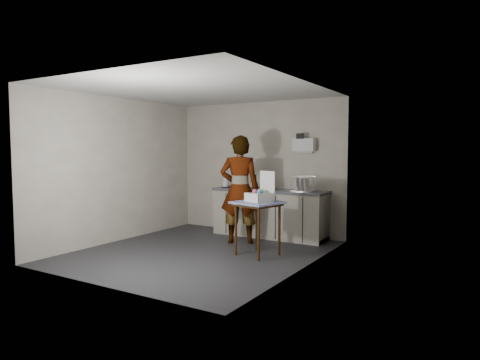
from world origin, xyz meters
The scene contains 15 objects.
ground centered at (0.00, 0.00, 0.00)m, with size 4.00×4.00×0.00m, color #26262A.
wall_back centered at (0.00, 1.99, 1.30)m, with size 3.60×0.02×2.60m, color #BBB0A3.
wall_right centered at (1.79, 0.00, 1.30)m, with size 0.02×4.00×2.60m, color #BBB0A3.
wall_left centered at (-1.79, 0.00, 1.30)m, with size 0.02×4.00×2.60m, color #BBB0A3.
ceiling centered at (0.00, 0.00, 2.60)m, with size 3.60×4.00×0.01m, color silver.
kitchen_counter centered at (0.40, 1.70, 0.43)m, with size 2.24×0.62×0.91m.
wall_shelf centered at (1.00, 1.92, 1.75)m, with size 0.42×0.18×0.37m.
side_table centered at (0.89, 0.33, 0.74)m, with size 0.79×0.79×0.85m.
standing_man centered at (0.19, 0.95, 0.96)m, with size 0.70×0.46×1.91m, color #B2A593.
soap_bottle centered at (0.33, 1.61, 1.08)m, with size 0.13×0.13×0.34m, color black.
soda_can centered at (0.40, 1.75, 0.98)m, with size 0.07×0.07×0.13m, color red.
dark_bottle centered at (0.08, 1.68, 1.04)m, with size 0.08×0.08×0.27m, color black.
paper_towel centered at (-0.53, 1.61, 1.05)m, with size 0.16×0.16×0.29m.
dish_rack centered at (1.09, 1.66, 0.97)m, with size 0.40×0.30×0.28m.
bakery_box centered at (0.92, 0.35, 0.96)m, with size 0.44×0.44×0.47m.
Camera 1 is at (4.08, -5.50, 1.67)m, focal length 32.00 mm.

